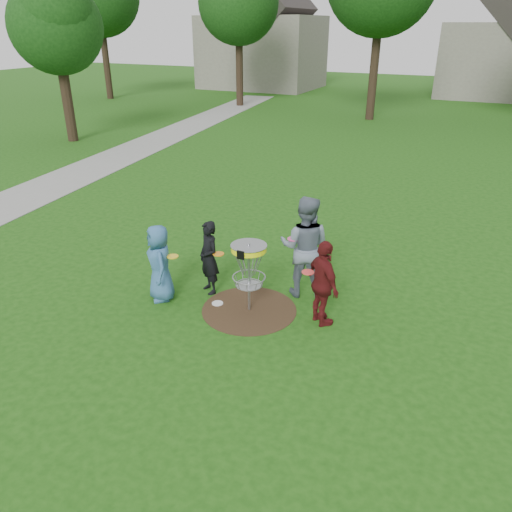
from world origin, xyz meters
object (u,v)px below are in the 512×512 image
at_px(player_maroon, 323,284).
at_px(disc_golf_basket, 249,261).
at_px(player_blue, 160,263).
at_px(player_grey, 305,247).
at_px(player_black, 209,258).

relative_size(player_maroon, disc_golf_basket, 1.16).
relative_size(player_blue, player_grey, 0.75).
height_order(player_blue, disc_golf_basket, player_blue).
relative_size(player_black, disc_golf_basket, 1.09).
distance_m(player_black, player_grey, 1.89).
bearing_deg(player_black, player_blue, -103.60).
bearing_deg(player_blue, disc_golf_basket, 56.21).
distance_m(player_blue, player_black, 0.96).
height_order(player_blue, player_maroon, player_maroon).
bearing_deg(player_black, disc_golf_basket, 17.35).
height_order(player_blue, player_grey, player_grey).
bearing_deg(player_grey, player_black, 13.66).
bearing_deg(player_grey, player_blue, 20.14).
bearing_deg(player_maroon, player_black, 38.68).
xyz_separation_m(player_grey, disc_golf_basket, (-0.69, -1.04, 0.00)).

